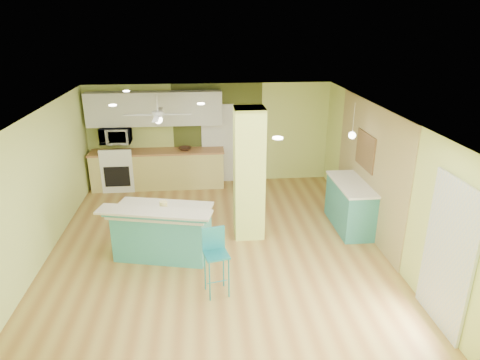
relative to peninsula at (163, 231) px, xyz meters
name	(u,v)px	position (x,y,z in m)	size (l,w,h in m)	color
floor	(217,248)	(0.94, 0.13, -0.48)	(6.00, 7.00, 0.01)	#9B6A36
ceiling	(214,114)	(0.94, 0.13, 2.03)	(6.00, 7.00, 0.01)	white
wall_back	(210,134)	(0.94, 3.64, 0.78)	(6.00, 0.01, 2.50)	#CFDF77
wall_front	(229,317)	(0.94, -3.37, 0.78)	(6.00, 0.01, 2.50)	#CFDF77
wall_left	(36,191)	(-2.06, 0.13, 0.78)	(0.01, 7.00, 2.50)	#CFDF77
wall_right	(382,180)	(3.95, 0.13, 0.78)	(0.01, 7.00, 2.50)	#CFDF77
wood_panel	(369,169)	(3.93, 0.73, 0.78)	(0.02, 3.40, 2.50)	#9B8758
olive_accent	(218,134)	(1.14, 3.62, 0.78)	(2.20, 0.02, 2.50)	#464E1F
interior_door	(218,144)	(1.14, 3.59, 0.53)	(0.82, 0.05, 2.00)	white
french_door	(448,256)	(3.91, -2.17, 0.58)	(0.04, 1.08, 2.10)	silver
column	(249,174)	(1.59, 0.63, 0.78)	(0.55, 0.55, 2.50)	#D4E469
kitchen_run	(158,169)	(-0.36, 3.33, 0.00)	(3.25, 0.63, 0.94)	#D2C26E
stove	(119,171)	(-1.31, 3.32, -0.01)	(0.76, 0.66, 1.08)	white
upper_cabinets	(155,109)	(-0.36, 3.45, 1.48)	(3.20, 0.34, 0.80)	silver
microwave	(116,135)	(-1.31, 3.33, 0.88)	(0.70, 0.48, 0.39)	white
ceiling_fan	(158,115)	(-0.16, 2.13, 1.61)	(1.41, 1.41, 0.61)	silver
pendant_lamp	(352,135)	(3.59, 0.88, 1.41)	(0.14, 0.14, 0.69)	white
wall_decor	(365,151)	(3.91, 0.93, 1.08)	(0.03, 0.90, 0.70)	brown
peninsula	(163,231)	(0.00, 0.00, 0.00)	(1.98, 1.40, 1.02)	teal
bar_stool	(215,251)	(0.88, -1.17, 0.24)	(0.42, 0.42, 1.06)	teal
side_counter	(350,205)	(3.64, 0.76, 0.01)	(0.63, 1.48, 0.95)	teal
fruit_bowl	(185,149)	(0.32, 3.32, 0.51)	(0.31, 0.31, 0.08)	#331F15
canister	(164,206)	(0.06, -0.08, 0.51)	(0.14, 0.14, 0.19)	yellow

